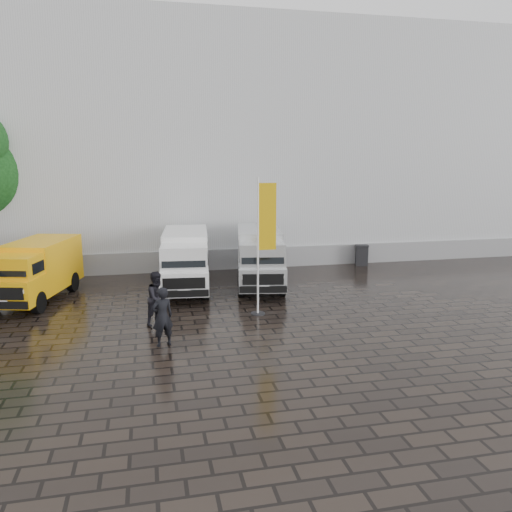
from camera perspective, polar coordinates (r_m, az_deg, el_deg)
The scene contains 10 objects.
ground at distance 16.88m, azimuth 1.08°, elevation -7.27°, with size 120.00×120.00×0.00m, color black.
exhibition_hall at distance 32.10m, azimuth -2.08°, elevation 12.31°, with size 44.00×16.00×12.00m, color silver.
hall_plinth at distance 24.69m, azimuth 1.34°, elevation -0.16°, with size 44.00×0.15×1.00m, color gray.
van_yellow at distance 20.53m, azimuth -23.98°, elevation -1.71°, with size 1.85×4.80×2.22m, color #FFB30D, non-canonical shape.
van_white at distance 20.67m, azimuth -8.06°, elevation -0.61°, with size 1.79×5.37×2.33m, color white, non-canonical shape.
van_silver at distance 21.06m, azimuth 0.42°, elevation -0.25°, with size 1.81×5.42×2.35m, color silver, non-canonical shape.
flagpole at distance 16.89m, azimuth 0.82°, elevation 1.87°, with size 0.88×0.50×4.71m.
wheelie_bin at distance 25.76m, azimuth 11.98°, elevation 0.11°, with size 0.62×0.62×1.04m, color black.
person_front at distance 14.61m, azimuth -10.64°, elevation -6.83°, with size 0.63×0.42×1.74m, color black.
person_tent at distance 16.47m, azimuth -11.17°, elevation -4.75°, with size 0.86×0.67×1.76m, color black.
Camera 1 is at (-3.72, -15.58, 5.32)m, focal length 35.00 mm.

